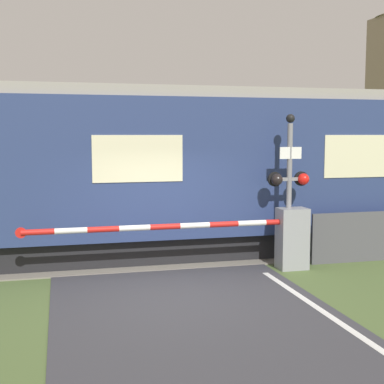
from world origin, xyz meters
The scene contains 6 objects.
ground_plane centered at (0.00, 0.00, 0.00)m, with size 80.00×80.00×0.00m, color #4C6033.
track_bed centered at (0.00, 3.29, 0.02)m, with size 36.00×3.20×0.13m.
train centered at (4.59, 3.29, 1.95)m, with size 18.35×2.81×3.80m.
crossing_barrier centered at (2.22, 1.27, 0.70)m, with size 5.78×0.44×1.27m.
signal_post centered at (2.61, 1.36, 1.82)m, with size 0.89×0.26×3.20m.
roadside_fence centered at (4.58, 1.49, 0.55)m, with size 2.72×0.06×1.10m.
Camera 1 is at (-2.00, -8.82, 2.78)m, focal length 50.00 mm.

